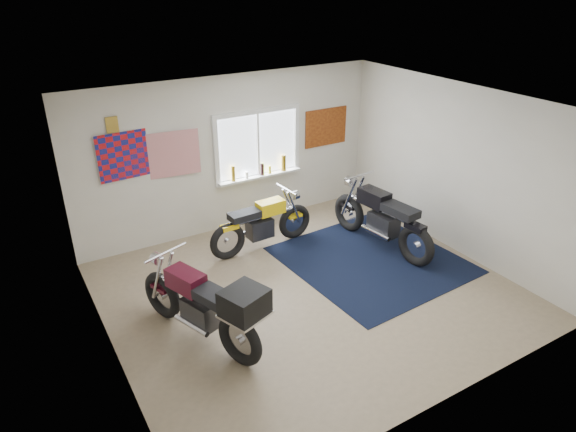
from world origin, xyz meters
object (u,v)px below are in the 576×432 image
navy_rug (372,260)px  black_chrome_bike (382,220)px  yellow_triumph (262,225)px  maroon_tourer (207,306)px

navy_rug → black_chrome_bike: bearing=36.0°
yellow_triumph → black_chrome_bike: size_ratio=0.87×
maroon_tourer → navy_rug: bearing=-99.5°
black_chrome_bike → yellow_triumph: bearing=53.9°
yellow_triumph → black_chrome_bike: 1.98m
navy_rug → maroon_tourer: (-3.03, -0.54, 0.55)m
yellow_triumph → maroon_tourer: (-1.73, -1.81, 0.13)m
navy_rug → yellow_triumph: (-1.31, 1.28, 0.42)m
maroon_tourer → black_chrome_bike: bearing=-95.9°
black_chrome_bike → maroon_tourer: (-3.44, -0.84, 0.06)m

